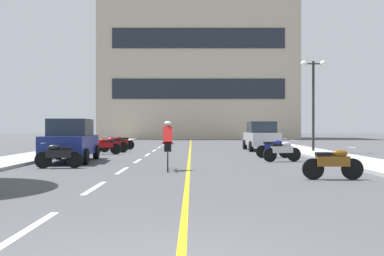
{
  "coord_description": "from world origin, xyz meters",
  "views": [
    {
      "loc": [
        0.37,
        -4.08,
        1.49
      ],
      "look_at": [
        0.35,
        18.97,
        1.42
      ],
      "focal_mm": 38.83,
      "sensor_mm": 36.0,
      "label": 1
    }
  ],
  "objects_px": {
    "motorcycle_3": "(59,155)",
    "motorcycle_8": "(114,143)",
    "motorcycle_5": "(274,148)",
    "motorcycle_7": "(114,144)",
    "parked_car_mid": "(262,136)",
    "parked_car_near": "(71,140)",
    "motorcycle_4": "(283,151)",
    "street_lamp_mid": "(314,85)",
    "cyclist_rider": "(168,144)",
    "motorcycle_6": "(106,146)",
    "motorcycle_2": "(334,163)",
    "motorcycle_9": "(122,142)"
  },
  "relations": [
    {
      "from": "motorcycle_3",
      "to": "motorcycle_8",
      "type": "relative_size",
      "value": 1.0
    },
    {
      "from": "motorcycle_5",
      "to": "motorcycle_7",
      "type": "xyz_separation_m",
      "value": [
        -8.48,
        4.22,
        0.0
      ]
    },
    {
      "from": "parked_car_mid",
      "to": "parked_car_near",
      "type": "bearing_deg",
      "value": -138.2
    },
    {
      "from": "motorcycle_4",
      "to": "motorcycle_5",
      "type": "distance_m",
      "value": 2.18
    },
    {
      "from": "motorcycle_5",
      "to": "motorcycle_7",
      "type": "relative_size",
      "value": 1.0
    },
    {
      "from": "motorcycle_8",
      "to": "motorcycle_7",
      "type": "bearing_deg",
      "value": -80.09
    },
    {
      "from": "street_lamp_mid",
      "to": "motorcycle_4",
      "type": "height_order",
      "value": "street_lamp_mid"
    },
    {
      "from": "street_lamp_mid",
      "to": "cyclist_rider",
      "type": "height_order",
      "value": "street_lamp_mid"
    },
    {
      "from": "motorcycle_6",
      "to": "motorcycle_8",
      "type": "relative_size",
      "value": 1.0
    },
    {
      "from": "parked_car_mid",
      "to": "cyclist_rider",
      "type": "bearing_deg",
      "value": -113.52
    },
    {
      "from": "motorcycle_2",
      "to": "motorcycle_9",
      "type": "relative_size",
      "value": 1.01
    },
    {
      "from": "motorcycle_4",
      "to": "motorcycle_6",
      "type": "xyz_separation_m",
      "value": [
        -8.52,
        4.64,
        0.0
      ]
    },
    {
      "from": "motorcycle_4",
      "to": "motorcycle_5",
      "type": "relative_size",
      "value": 0.99
    },
    {
      "from": "motorcycle_3",
      "to": "motorcycle_9",
      "type": "height_order",
      "value": "same"
    },
    {
      "from": "motorcycle_2",
      "to": "motorcycle_6",
      "type": "distance_m",
      "value": 13.74
    },
    {
      "from": "motorcycle_5",
      "to": "parked_car_near",
      "type": "bearing_deg",
      "value": -166.18
    },
    {
      "from": "parked_car_mid",
      "to": "motorcycle_2",
      "type": "height_order",
      "value": "parked_car_mid"
    },
    {
      "from": "motorcycle_4",
      "to": "motorcycle_8",
      "type": "relative_size",
      "value": 0.99
    },
    {
      "from": "motorcycle_4",
      "to": "motorcycle_6",
      "type": "distance_m",
      "value": 9.7
    },
    {
      "from": "parked_car_near",
      "to": "motorcycle_3",
      "type": "distance_m",
      "value": 2.86
    },
    {
      "from": "parked_car_near",
      "to": "motorcycle_2",
      "type": "distance_m",
      "value": 10.92
    },
    {
      "from": "motorcycle_4",
      "to": "motorcycle_8",
      "type": "distance_m",
      "value": 11.83
    },
    {
      "from": "motorcycle_9",
      "to": "cyclist_rider",
      "type": "relative_size",
      "value": 0.95
    },
    {
      "from": "motorcycle_3",
      "to": "cyclist_rider",
      "type": "height_order",
      "value": "cyclist_rider"
    },
    {
      "from": "motorcycle_8",
      "to": "motorcycle_2",
      "type": "bearing_deg",
      "value": -57.91
    },
    {
      "from": "street_lamp_mid",
      "to": "motorcycle_8",
      "type": "height_order",
      "value": "street_lamp_mid"
    },
    {
      "from": "motorcycle_8",
      "to": "cyclist_rider",
      "type": "bearing_deg",
      "value": -70.8
    },
    {
      "from": "motorcycle_2",
      "to": "motorcycle_7",
      "type": "xyz_separation_m",
      "value": [
        -8.53,
        12.44,
        0.0
      ]
    },
    {
      "from": "motorcycle_6",
      "to": "motorcycle_8",
      "type": "height_order",
      "value": "same"
    },
    {
      "from": "motorcycle_4",
      "to": "parked_car_near",
      "type": "bearing_deg",
      "value": -179.64
    },
    {
      "from": "cyclist_rider",
      "to": "motorcycle_6",
      "type": "bearing_deg",
      "value": 115.21
    },
    {
      "from": "motorcycle_5",
      "to": "motorcycle_9",
      "type": "distance_m",
      "value": 11.27
    },
    {
      "from": "motorcycle_3",
      "to": "motorcycle_6",
      "type": "height_order",
      "value": "same"
    },
    {
      "from": "motorcycle_2",
      "to": "motorcycle_5",
      "type": "distance_m",
      "value": 8.22
    },
    {
      "from": "parked_car_mid",
      "to": "motorcycle_7",
      "type": "height_order",
      "value": "parked_car_mid"
    },
    {
      "from": "motorcycle_4",
      "to": "motorcycle_9",
      "type": "bearing_deg",
      "value": 131.89
    },
    {
      "from": "motorcycle_3",
      "to": "motorcycle_4",
      "type": "distance_m",
      "value": 9.1
    },
    {
      "from": "motorcycle_6",
      "to": "parked_car_mid",
      "type": "bearing_deg",
      "value": 22.92
    },
    {
      "from": "parked_car_near",
      "to": "motorcycle_2",
      "type": "height_order",
      "value": "parked_car_near"
    },
    {
      "from": "parked_car_mid",
      "to": "cyclist_rider",
      "type": "xyz_separation_m",
      "value": [
        -5.21,
        -11.96,
        -0.03
      ]
    },
    {
      "from": "parked_car_near",
      "to": "motorcycle_2",
      "type": "bearing_deg",
      "value": -33.25
    },
    {
      "from": "street_lamp_mid",
      "to": "motorcycle_4",
      "type": "distance_m",
      "value": 7.74
    },
    {
      "from": "parked_car_mid",
      "to": "motorcycle_6",
      "type": "xyz_separation_m",
      "value": [
        -9.04,
        -3.82,
        -0.44
      ]
    },
    {
      "from": "motorcycle_8",
      "to": "motorcycle_6",
      "type": "bearing_deg",
      "value": -87.0
    },
    {
      "from": "motorcycle_4",
      "to": "motorcycle_7",
      "type": "height_order",
      "value": "same"
    },
    {
      "from": "parked_car_near",
      "to": "motorcycle_8",
      "type": "bearing_deg",
      "value": 87.76
    },
    {
      "from": "motorcycle_6",
      "to": "motorcycle_9",
      "type": "xyz_separation_m",
      "value": [
        0.01,
        4.84,
        0.0
      ]
    },
    {
      "from": "street_lamp_mid",
      "to": "motorcycle_4",
      "type": "relative_size",
      "value": 3.08
    },
    {
      "from": "motorcycle_2",
      "to": "motorcycle_8",
      "type": "xyz_separation_m",
      "value": [
        -8.81,
        14.06,
        0.0
      ]
    },
    {
      "from": "motorcycle_5",
      "to": "parked_car_mid",
      "type": "bearing_deg",
      "value": 85.93
    }
  ]
}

